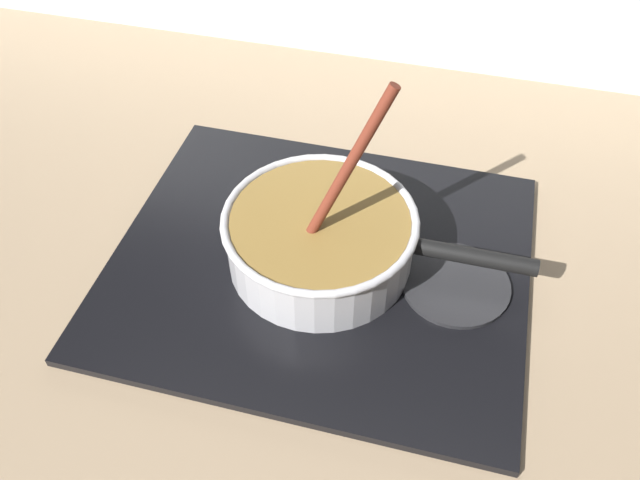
% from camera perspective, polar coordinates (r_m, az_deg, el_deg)
% --- Properties ---
extents(ground, '(2.40, 1.60, 0.04)m').
position_cam_1_polar(ground, '(0.83, -11.48, -14.18)').
color(ground, '#9E8466').
extents(hob_plate, '(0.56, 0.48, 0.01)m').
position_cam_1_polar(hob_plate, '(0.91, -0.00, -1.92)').
color(hob_plate, black).
rests_on(hob_plate, ground).
extents(burner_ring, '(0.19, 0.19, 0.01)m').
position_cam_1_polar(burner_ring, '(0.90, -0.00, -1.50)').
color(burner_ring, '#592D0C').
rests_on(burner_ring, hob_plate).
extents(spare_burner, '(0.14, 0.14, 0.01)m').
position_cam_1_polar(spare_burner, '(0.89, 11.60, -3.73)').
color(spare_burner, '#262628').
rests_on(spare_burner, hob_plate).
extents(cooking_pan, '(0.41, 0.26, 0.28)m').
position_cam_1_polar(cooking_pan, '(0.87, 0.11, 0.23)').
color(cooking_pan, silver).
rests_on(cooking_pan, hob_plate).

